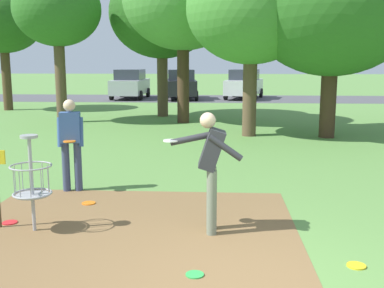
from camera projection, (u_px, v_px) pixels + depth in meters
dirt_tee_pad at (128, 230)px, 6.76m from camera, size 4.86×4.03×0.01m
disc_golf_basket at (28, 179)px, 6.62m from camera, size 0.98×0.58×1.39m
player_foreground_watching at (71, 140)px, 8.62m from camera, size 0.49×0.43×1.71m
player_throwing at (211, 164)px, 6.52m from camera, size 1.12×0.46×1.71m
frisbee_near_basket at (195, 275)px, 5.32m from camera, size 0.21×0.21×0.02m
frisbee_mid_grass at (10, 223)px, 7.03m from camera, size 0.22×0.22×0.02m
frisbee_far_left at (89, 203)px, 7.99m from camera, size 0.23×0.23×0.02m
frisbee_far_right at (356, 266)px, 5.56m from camera, size 0.22×0.22×0.02m
tree_near_left at (57, 10)px, 17.71m from camera, size 3.30×3.30×5.73m
tree_mid_left at (333, 3)px, 14.15m from camera, size 5.22×5.22×6.35m
tree_mid_right at (251, 9)px, 14.50m from camera, size 4.07×4.07×5.73m
tree_far_left at (2, 19)px, 22.26m from camera, size 3.81×3.81×5.98m
tree_far_center at (162, 14)px, 19.71m from camera, size 4.43×4.43×6.24m
parking_lot_strip at (226, 99)px, 29.76m from camera, size 36.00×6.00×0.01m
parked_car_leftmost at (130, 84)px, 29.74m from camera, size 2.06×4.24×1.84m
parked_car_center_left at (181, 84)px, 29.35m from camera, size 2.33×4.38×1.84m
parked_car_center_right at (244, 84)px, 29.66m from camera, size 2.69×4.50×1.84m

